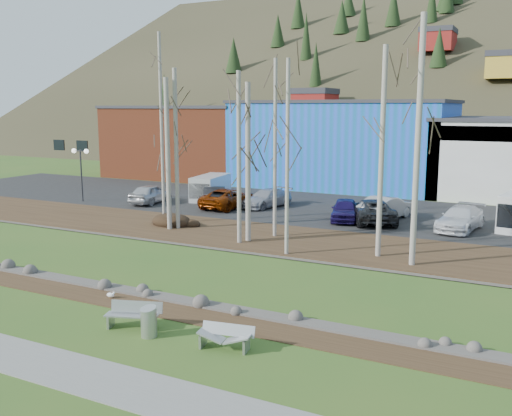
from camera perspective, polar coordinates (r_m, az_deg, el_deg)
The scene contains 35 objects.
ground at distance 20.48m, azimuth -10.27°, elevation -12.14°, with size 200.00×200.00×0.00m, color #34591E.
footpath at distance 18.06m, azimuth -17.22°, elevation -15.53°, with size 80.00×2.00×0.04m, color slate.
dirt_strip at distance 22.06m, azimuth -6.94°, elevation -10.35°, with size 80.00×1.80×0.03m, color #382616.
near_bank_rocks at distance 22.85m, azimuth -5.53°, elevation -9.63°, with size 80.00×0.80×0.50m, color #47423D, non-canonical shape.
river at distance 26.22m, azimuth -0.70°, elevation -6.97°, with size 80.00×8.00×0.90m, color #142030, non-canonical shape.
far_bank_rocks at distance 29.77m, azimuth 2.97°, elevation -4.89°, with size 80.00×0.80×0.46m, color #47423D, non-canonical shape.
far_bank at distance 32.62m, azimuth 5.26°, elevation -3.45°, with size 80.00×7.00×0.15m, color #382616.
parking_lot at distance 42.35m, azimuth 10.51°, elevation -0.44°, with size 80.00×14.00×0.14m, color black.
building_brick at distance 64.80m, azimuth -6.56°, elevation 6.69°, with size 16.32×12.24×7.80m.
building_blue at distance 56.92m, azimuth 8.85°, elevation 6.42°, with size 20.40×12.24×8.30m.
hillside at distance 100.17m, azimuth 20.83°, elevation 15.09°, with size 160.00×72.00×35.00m, color #312F1C, non-canonical shape.
bench_intact at distance 20.86m, azimuth -12.16°, elevation -10.40°, with size 1.96×1.12×0.94m.
bench_damaged at distance 18.82m, azimuth -3.06°, elevation -12.73°, with size 1.84×0.86×0.79m.
litter_bin at distance 20.00m, azimuth -10.66°, elevation -11.25°, with size 0.55×0.55×0.95m, color #ADAFB1.
seagull at distance 24.13m, azimuth -14.32°, elevation -8.41°, with size 0.41×0.20×0.30m.
dirt_mound at distance 37.29m, azimuth -8.46°, elevation -1.25°, with size 2.80×1.97×0.55m, color black.
birch_0 at distance 35.56m, azimuth -7.98°, elevation 5.78°, with size 0.26×0.26×9.85m.
birch_1 at distance 37.31m, azimuth -9.42°, elevation 7.72°, with size 0.20×0.20×12.16m.
birch_2 at distance 35.46m, azimuth -8.81°, elevation 5.29°, with size 0.29×0.29×9.29m.
birch_3 at distance 31.43m, azimuth -1.72°, elevation 4.96°, with size 0.24×0.24×9.46m.
birch_4 at distance 31.92m, azimuth -0.80°, elevation 4.52°, with size 0.30×0.30×8.88m.
birch_5 at distance 33.03m, azimuth 1.92°, elevation 5.88°, with size 0.21×0.21×10.24m.
birch_6 at distance 28.95m, azimuth 3.16°, elevation 4.95°, with size 0.20×0.20×9.90m.
birch_7 at distance 27.81m, azimuth 15.87°, elevation 6.26°, with size 0.28×0.28×11.73m.
birch_8 at distance 29.13m, azimuth 12.46°, elevation 5.35°, with size 0.26×0.26×10.50m.
street_lamp at distance 47.97m, azimuth -17.14°, elevation 4.61°, with size 1.62×0.44×4.24m.
car_0 at distance 45.90m, azimuth -10.51°, elevation 1.42°, with size 1.79×4.45×1.52m, color #BABBBD.
car_1 at distance 44.18m, azimuth -4.15°, elevation 1.23°, with size 1.61×4.61×1.52m, color black.
car_2 at distance 43.12m, azimuth -2.74°, elevation 0.99°, with size 2.43×5.26×1.46m, color #7C2B05.
car_3 at distance 43.41m, azimuth 1.05°, elevation 0.99°, with size 1.90×4.66×1.35m, color #A0A1A9.
car_4 at distance 38.73m, azimuth 8.88°, elevation -0.16°, with size 1.73×4.30×1.46m, color #1F1352.
car_5 at distance 39.65m, azimuth 12.86°, elevation 0.04°, with size 1.70×4.86×1.60m, color #A4A4A6.
car_6 at distance 38.52m, azimuth 11.54°, elevation -0.24°, with size 2.56×5.55×1.54m, color #292A2C.
car_7 at distance 37.52m, azimuth 19.77°, elevation -0.99°, with size 2.03×4.99×1.45m, color white.
van_grey at distance 46.86m, azimuth -4.66°, elevation 2.02°, with size 2.53×4.76×1.98m.
Camera 1 is at (11.61, -15.01, 7.70)m, focal length 40.00 mm.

